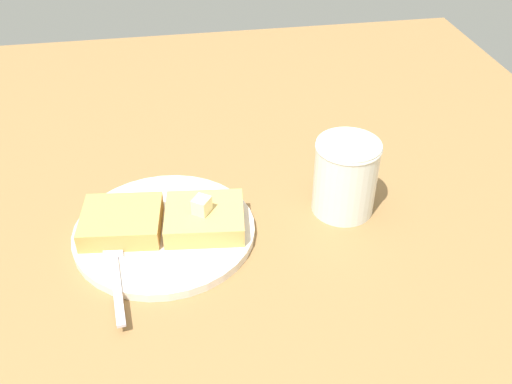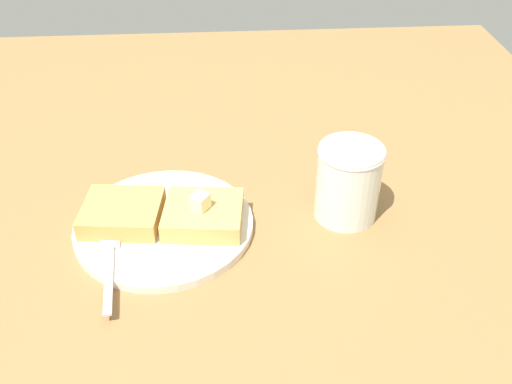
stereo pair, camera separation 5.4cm
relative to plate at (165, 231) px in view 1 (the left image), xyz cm
name	(u,v)px [view 1 (the left image)]	position (x,y,z in cm)	size (l,w,h in cm)	color
table_surface	(192,228)	(-3.27, -2.12, -1.79)	(122.43, 122.43, 2.37)	olive
plate	(165,231)	(0.00, 0.00, 0.00)	(21.68, 21.68, 1.09)	silver
toast_slice_left	(205,218)	(-4.87, 0.53, 1.71)	(9.22, 8.02, 2.45)	tan
toast_slice_middle	(122,221)	(4.87, -0.53, 1.71)	(9.22, 8.02, 2.45)	tan
butter_pat_primary	(202,205)	(-4.61, 0.79, 3.91)	(1.95, 1.76, 1.95)	#F4EAAE
fork	(114,264)	(5.69, 5.50, 0.66)	(3.11, 16.06, 0.36)	silver
syrup_jar	(345,180)	(-22.54, -1.42, 3.74)	(7.99, 7.99, 9.70)	#4C1F0F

